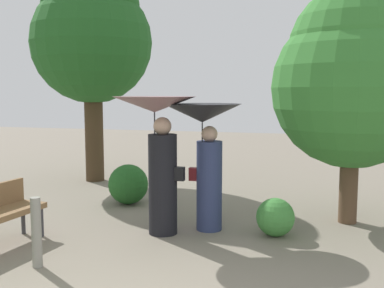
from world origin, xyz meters
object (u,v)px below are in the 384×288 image
at_px(person_right, 205,138).
at_px(path_marker_post, 36,232).
at_px(tree_near_right, 353,76).
at_px(tree_near_left, 92,31).
at_px(person_left, 158,139).

relative_size(person_right, path_marker_post, 2.25).
distance_m(person_right, tree_near_right, 2.54).
distance_m(person_right, tree_near_left, 5.05).
height_order(person_left, path_marker_post, person_left).
bearing_deg(person_right, tree_near_left, 55.39).
relative_size(person_left, tree_near_right, 0.54).
xyz_separation_m(person_left, path_marker_post, (-0.96, -1.67, -0.98)).
height_order(person_right, path_marker_post, person_right).
distance_m(tree_near_left, tree_near_right, 6.07).
xyz_separation_m(tree_near_left, tree_near_right, (5.59, -2.08, -1.12)).
height_order(person_right, tree_near_left, tree_near_left).
bearing_deg(person_left, tree_near_left, 46.54).
bearing_deg(path_marker_post, person_right, 52.40).
xyz_separation_m(person_right, path_marker_post, (-1.57, -2.04, -0.97)).
bearing_deg(person_right, path_marker_post, 149.26).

